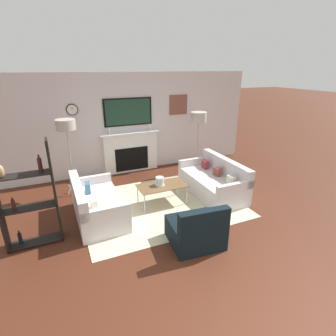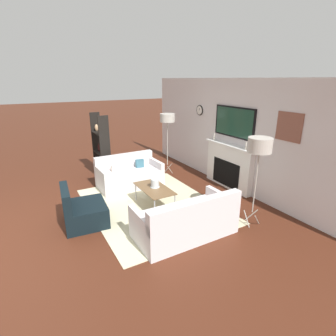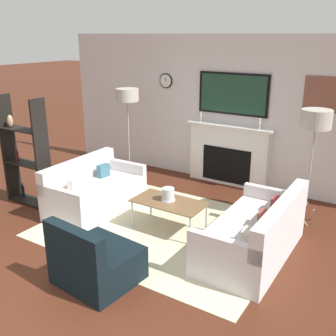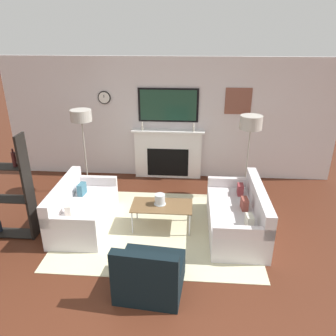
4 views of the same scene
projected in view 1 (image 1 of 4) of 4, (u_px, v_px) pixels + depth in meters
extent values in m
plane|color=#482113|center=(247.00, 308.00, 3.27)|extent=(60.00, 60.00, 0.00)
cube|color=silver|center=(128.00, 124.00, 7.21)|extent=(7.39, 0.07, 2.70)
cube|color=white|center=(131.00, 153.00, 7.40)|extent=(1.52, 0.16, 1.09)
cube|color=black|center=(132.00, 159.00, 7.39)|extent=(0.94, 0.01, 0.65)
cube|color=white|center=(130.00, 133.00, 7.18)|extent=(1.64, 0.22, 0.04)
cylinder|color=#B2AD9E|center=(109.00, 133.00, 6.92)|extent=(0.04, 0.04, 0.10)
cylinder|color=white|center=(109.00, 129.00, 6.88)|extent=(0.03, 0.03, 0.09)
cylinder|color=#B2AD9E|center=(150.00, 129.00, 7.34)|extent=(0.04, 0.04, 0.10)
cylinder|color=white|center=(150.00, 126.00, 7.31)|extent=(0.03, 0.03, 0.09)
cube|color=black|center=(128.00, 112.00, 7.05)|extent=(1.33, 0.04, 0.74)
cube|color=#1E4233|center=(128.00, 112.00, 7.04)|extent=(1.23, 0.01, 0.67)
cylinder|color=black|center=(72.00, 110.00, 6.47)|extent=(0.28, 0.02, 0.28)
cylinder|color=silver|center=(72.00, 110.00, 6.45)|extent=(0.24, 0.00, 0.24)
cube|color=black|center=(72.00, 108.00, 6.44)|extent=(0.01, 0.00, 0.06)
cube|color=brown|center=(178.00, 105.00, 7.58)|extent=(0.56, 0.02, 0.56)
cube|color=beige|center=(160.00, 204.00, 5.73)|extent=(3.31, 2.59, 0.01)
cube|color=silver|center=(99.00, 208.00, 5.17)|extent=(0.88, 1.62, 0.42)
cube|color=silver|center=(78.00, 193.00, 4.89)|extent=(0.18, 1.61, 0.37)
cube|color=silver|center=(91.00, 180.00, 5.70)|extent=(0.86, 0.11, 0.18)
cube|color=silver|center=(106.00, 213.00, 4.42)|extent=(0.86, 0.11, 0.18)
cube|color=#386779|center=(88.00, 188.00, 5.30)|extent=(0.12, 0.22, 0.21)
cube|color=beige|center=(94.00, 204.00, 4.71)|extent=(0.12, 0.18, 0.17)
cube|color=silver|center=(212.00, 185.00, 6.14)|extent=(0.88, 1.79, 0.44)
cube|color=silver|center=(226.00, 167.00, 6.13)|extent=(0.16, 1.78, 0.38)
cube|color=silver|center=(235.00, 187.00, 5.31)|extent=(0.88, 0.10, 0.18)
cube|color=silver|center=(195.00, 162.00, 6.75)|extent=(0.88, 0.10, 0.18)
cube|color=beige|center=(231.00, 180.00, 5.63)|extent=(0.12, 0.20, 0.19)
cube|color=brown|center=(217.00, 172.00, 6.08)|extent=(0.12, 0.21, 0.20)
cube|color=maroon|center=(205.00, 165.00, 6.53)|extent=(0.10, 0.20, 0.19)
cube|color=black|center=(195.00, 232.00, 4.43)|extent=(0.90, 0.85, 0.40)
cube|color=black|center=(204.00, 222.00, 4.01)|extent=(0.85, 0.22, 0.39)
cube|color=brown|center=(162.00, 186.00, 5.62)|extent=(1.04, 0.55, 0.02)
cylinder|color=#B7B7BC|center=(145.00, 204.00, 5.32)|extent=(0.02, 0.02, 0.42)
cylinder|color=#B7B7BC|center=(187.00, 195.00, 5.68)|extent=(0.02, 0.02, 0.42)
cylinder|color=#B7B7BC|center=(138.00, 194.00, 5.72)|extent=(0.02, 0.02, 0.42)
cylinder|color=#B7B7BC|center=(177.00, 187.00, 6.08)|extent=(0.02, 0.02, 0.42)
cylinder|color=silver|center=(160.00, 181.00, 5.60)|extent=(0.18, 0.18, 0.18)
cylinder|color=silver|center=(160.00, 183.00, 5.62)|extent=(0.10, 0.10, 0.10)
cylinder|color=silver|center=(160.00, 185.00, 5.64)|extent=(0.21, 0.21, 0.01)
cylinder|color=#9E998E|center=(79.00, 187.00, 6.26)|extent=(0.09, 0.23, 0.29)
cylinder|color=#9E998E|center=(71.00, 187.00, 6.22)|extent=(0.17, 0.19, 0.29)
cylinder|color=#9E998E|center=(74.00, 190.00, 6.09)|extent=(0.23, 0.07, 0.29)
cylinder|color=#9E998E|center=(70.00, 157.00, 5.91)|extent=(0.02, 0.02, 1.26)
cylinder|color=#B2ADA3|center=(66.00, 125.00, 5.65)|extent=(0.42, 0.42, 0.23)
cylinder|color=#9E998E|center=(199.00, 167.00, 7.50)|extent=(0.09, 0.23, 0.27)
cylinder|color=#9E998E|center=(193.00, 168.00, 7.47)|extent=(0.17, 0.19, 0.27)
cylinder|color=#9E998E|center=(198.00, 169.00, 7.34)|extent=(0.23, 0.07, 0.27)
cylinder|color=#9E998E|center=(198.00, 143.00, 7.18)|extent=(0.02, 0.02, 1.19)
cylinder|color=#B2ADA3|center=(199.00, 117.00, 6.92)|extent=(0.43, 0.43, 0.26)
cube|color=black|center=(55.00, 192.00, 4.32)|extent=(0.04, 0.28, 1.78)
cube|color=black|center=(37.00, 241.00, 4.47)|extent=(0.86, 0.28, 0.02)
cube|color=black|center=(29.00, 207.00, 4.24)|extent=(0.86, 0.28, 0.01)
cube|color=black|center=(22.00, 175.00, 4.03)|extent=(0.86, 0.28, 0.02)
cylinder|color=black|center=(20.00, 238.00, 4.37)|extent=(0.06, 0.06, 0.19)
cylinder|color=black|center=(19.00, 232.00, 4.33)|extent=(0.03, 0.03, 0.05)
cylinder|color=#3D1919|center=(14.00, 205.00, 4.12)|extent=(0.05, 0.05, 0.18)
cylinder|color=#3D1919|center=(12.00, 199.00, 4.08)|extent=(0.02, 0.02, 0.04)
ellipsoid|color=tan|center=(1.00, 171.00, 3.88)|extent=(0.09, 0.09, 0.20)
cylinder|color=#3D1919|center=(40.00, 165.00, 4.09)|extent=(0.06, 0.06, 0.23)
cylinder|color=#3D1919|center=(38.00, 157.00, 4.04)|extent=(0.03, 0.03, 0.06)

